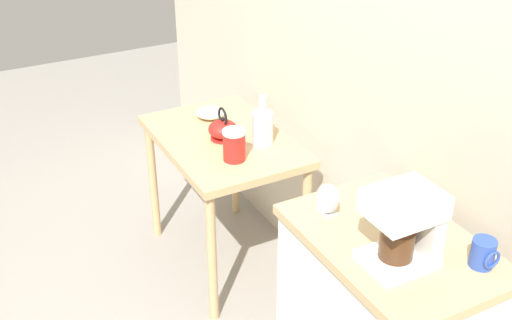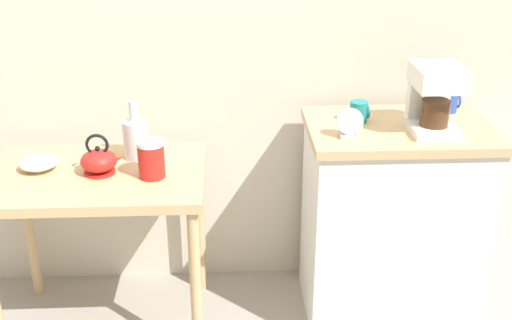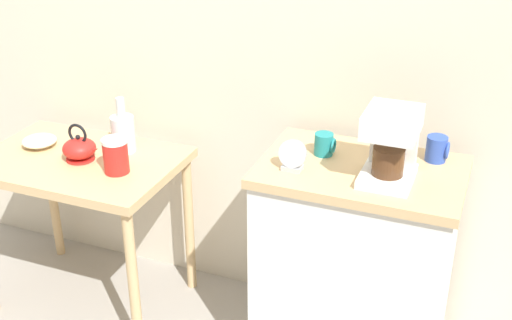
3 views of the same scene
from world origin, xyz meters
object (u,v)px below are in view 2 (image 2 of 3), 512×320
object	(u,v)px
coffee_maker	(434,95)
mug_blue	(449,101)
teakettle	(99,161)
mug_dark_teal	(359,112)
bowl_stoneware	(39,163)
table_clock	(350,124)
canister_enamel	(151,159)
glass_carafe_vase	(136,138)

from	to	relation	value
coffee_maker	mug_blue	bearing A→B (deg)	55.89
teakettle	mug_dark_teal	distance (m)	1.05
bowl_stoneware	coffee_maker	bearing A→B (deg)	-1.03
teakettle	mug_dark_teal	world-z (taller)	mug_dark_teal
mug_blue	table_clock	bearing A→B (deg)	-150.31
mug_dark_teal	mug_blue	bearing A→B (deg)	14.30
canister_enamel	mug_dark_teal	distance (m)	0.85
glass_carafe_vase	mug_dark_teal	xyz separation A→B (m)	(0.91, -0.03, 0.11)
teakettle	mug_dark_teal	size ratio (longest dim) A/B	2.05
teakettle	table_clock	xyz separation A→B (m)	(0.96, -0.05, 0.15)
coffee_maker	table_clock	xyz separation A→B (m)	(-0.33, -0.07, -0.09)
coffee_maker	canister_enamel	bearing A→B (deg)	-176.87
glass_carafe_vase	canister_enamel	world-z (taller)	glass_carafe_vase
mug_dark_teal	table_clock	xyz separation A→B (m)	(-0.07, -0.17, 0.01)
bowl_stoneware	canister_enamel	distance (m)	0.46
bowl_stoneware	canister_enamel	xyz separation A→B (m)	(0.45, -0.09, 0.05)
canister_enamel	mug_blue	world-z (taller)	mug_blue
glass_carafe_vase	coffee_maker	distance (m)	1.20
table_clock	canister_enamel	bearing A→B (deg)	179.47
canister_enamel	coffee_maker	xyz separation A→B (m)	(1.09, 0.06, 0.22)
table_clock	mug_blue	bearing A→B (deg)	29.69
glass_carafe_vase	coffee_maker	size ratio (longest dim) A/B	0.94
teakettle	bowl_stoneware	bearing A→B (deg)	169.74
coffee_maker	mug_dark_teal	size ratio (longest dim) A/B	3.08
teakettle	mug_dark_teal	bearing A→B (deg)	6.45
teakettle	glass_carafe_vase	bearing A→B (deg)	49.45
teakettle	coffee_maker	bearing A→B (deg)	0.75
coffee_maker	mug_dark_teal	xyz separation A→B (m)	(-0.26, 0.10, -0.10)
coffee_maker	teakettle	bearing A→B (deg)	-179.25
bowl_stoneware	teakettle	distance (m)	0.25
glass_carafe_vase	table_clock	xyz separation A→B (m)	(0.84, -0.20, 0.12)
glass_carafe_vase	coffee_maker	bearing A→B (deg)	-6.29
table_clock	glass_carafe_vase	bearing A→B (deg)	166.84
glass_carafe_vase	teakettle	bearing A→B (deg)	-130.55
bowl_stoneware	table_clock	world-z (taller)	table_clock
glass_carafe_vase	mug_blue	world-z (taller)	mug_blue
teakettle	canister_enamel	size ratio (longest dim) A/B	1.17
glass_carafe_vase	mug_dark_teal	distance (m)	0.91
canister_enamel	mug_blue	size ratio (longest dim) A/B	1.55
teakettle	table_clock	world-z (taller)	table_clock
teakettle	glass_carafe_vase	xyz separation A→B (m)	(0.12, 0.15, 0.03)
canister_enamel	coffee_maker	bearing A→B (deg)	3.13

